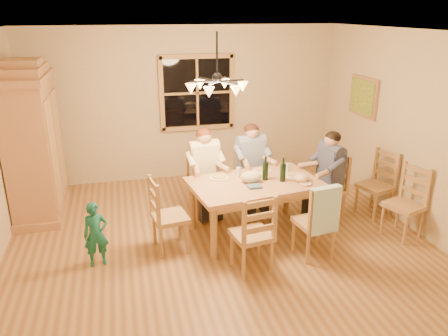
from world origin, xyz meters
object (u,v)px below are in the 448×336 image
object	(u,v)px
chair_end_left	(171,228)
adult_plaid_man	(251,155)
wine_bottle_b	(283,170)
chair_far_right	(251,188)
chair_end_right	(327,199)
chair_near_right	(313,233)
wine_bottle_a	(265,168)
chair_far_left	(205,195)
chandelier	(217,85)
chair_spare_back	(374,196)
adult_slate_man	(330,165)
child	(96,234)
adult_woman	(204,162)
chair_spare_front	(402,216)
armoire	(34,146)
chair_near_left	(252,246)
dining_table	(255,189)

from	to	relation	value
chair_end_left	adult_plaid_man	xyz separation A→B (m)	(1.39, 1.03, 0.54)
wine_bottle_b	chair_far_right	bearing A→B (deg)	99.62
chair_end_right	chair_near_right	bearing A→B (deg)	136.74
wine_bottle_a	chair_far_left	bearing A→B (deg)	135.12
wine_bottle_b	chandelier	bearing A→B (deg)	179.26
chair_spare_back	chair_far_right	bearing A→B (deg)	50.07
adult_slate_man	child	size ratio (longest dim) A/B	1.08
chair_end_left	wine_bottle_a	world-z (taller)	wine_bottle_a
chair_near_right	child	xyz separation A→B (m)	(-2.63, 0.41, 0.10)
chair_end_left	adult_woman	bearing A→B (deg)	136.74
wine_bottle_a	chair_spare_back	size ratio (longest dim) A/B	0.33
child	chair_spare_back	size ratio (longest dim) A/B	0.82
chandelier	chair_far_right	world-z (taller)	chandelier
chair_end_right	adult_plaid_man	distance (m)	1.30
chair_near_right	chair_spare_front	bearing A→B (deg)	-1.87
chair_far_left	chair_end_right	xyz separation A→B (m)	(1.72, -0.56, 0.00)
chair_end_right	armoire	bearing A→B (deg)	65.01
chair_near_left	chair_near_right	size ratio (longest dim) A/B	1.00
chair_end_left	wine_bottle_b	bearing A→B (deg)	85.39
wine_bottle_a	chair_far_right	bearing A→B (deg)	86.20
chair_end_left	chair_near_right	bearing A→B (deg)	63.43
dining_table	chair_far_left	xyz separation A→B (m)	(-0.54, 0.74, -0.35)
chair_spare_front	chair_far_right	bearing A→B (deg)	30.31
chandelier	chair_end_right	distance (m)	2.47
chair_end_right	wine_bottle_a	bearing A→B (deg)	89.05
adult_woman	adult_slate_man	bearing A→B (deg)	153.43
chandelier	child	size ratio (longest dim) A/B	0.95
chair_near_left	chair_spare_front	distance (m)	2.24
wine_bottle_b	child	bearing A→B (deg)	-174.12
chair_near_left	adult_plaid_man	bearing A→B (deg)	64.80
child	chair_end_left	bearing A→B (deg)	1.10
chair_far_right	chair_end_left	xyz separation A→B (m)	(-1.39, -1.03, 0.00)
chair_end_left	chair_spare_front	size ratio (longest dim) A/B	1.00
chandelier	armoire	distance (m)	3.01
adult_woman	child	xyz separation A→B (m)	(-1.54, -1.06, -0.44)
adult_woman	chair_spare_front	xyz separation A→B (m)	(2.47, -1.31, -0.54)
dining_table	chair_spare_back	bearing A→B (deg)	3.48
armoire	chair_near_left	bearing A→B (deg)	-40.54
chandelier	chair_end_left	size ratio (longest dim) A/B	0.78
armoire	chair_spare_front	bearing A→B (deg)	-22.08
chandelier	chair_spare_front	world-z (taller)	chandelier
adult_woman	adult_plaid_man	xyz separation A→B (m)	(0.75, 0.11, 0.00)
chair_far_right	chair_spare_front	bearing A→B (deg)	131.69
chair_end_left	wine_bottle_b	world-z (taller)	wine_bottle_b
chair_near_right	adult_plaid_man	xyz separation A→B (m)	(-0.33, 1.59, 0.54)
dining_table	armoire	bearing A→B (deg)	154.63
chair_near_left	child	xyz separation A→B (m)	(-1.78, 0.54, 0.10)
chandelier	chair_spare_front	distance (m)	3.07
chandelier	chair_end_left	xyz separation A→B (m)	(-0.65, -0.12, -1.77)
chair_end_left	adult_woman	world-z (taller)	adult_woman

